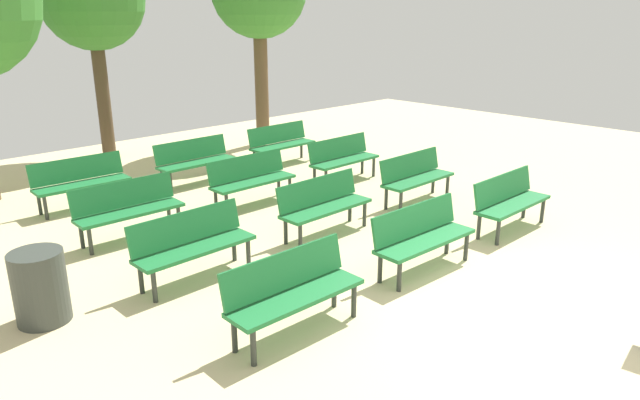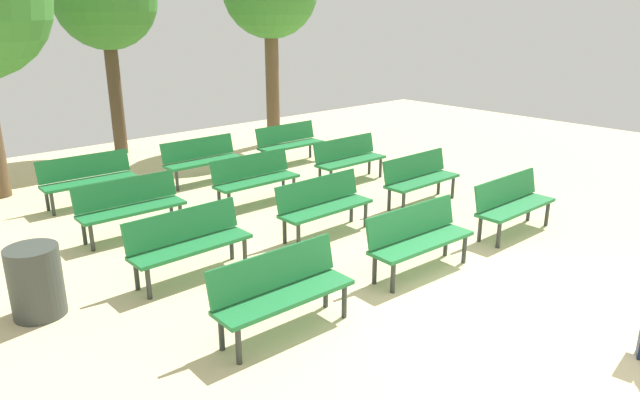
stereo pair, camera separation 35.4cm
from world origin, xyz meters
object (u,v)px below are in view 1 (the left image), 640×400
Objects in this scene: bench_r0_c0 at (292,289)px; bench_r2_c2 at (342,157)px; bench_r1_c0 at (192,242)px; tree_1 at (92,0)px; bench_r3_c0 at (81,180)px; bench_r0_c2 at (509,199)px; bench_r1_c1 at (323,203)px; bench_r0_c1 at (422,234)px; trash_bin at (40,287)px; bench_r2_c1 at (251,177)px; bench_r2_c0 at (128,207)px; bench_r3_c1 at (195,159)px; bench_r1_c2 at (415,175)px; bench_r3_c2 at (281,142)px.

bench_r2_c2 is at bearing 39.97° from bench_r0_c0.
tree_1 reaches higher than bench_r1_c0.
bench_r3_c0 is (0.11, 5.68, 0.00)m from bench_r0_c0.
bench_r2_c2 is at bearing 88.62° from bench_r0_c2.
bench_r0_c1 is at bearing -89.96° from bench_r1_c1.
trash_bin is (-4.11, 2.11, -0.09)m from bench_r0_c1.
bench_r2_c1 and bench_r3_c0 have the same top height.
bench_r2_c2 is 0.99× the size of bench_r3_c0.
bench_r0_c1 and bench_r2_c0 have the same top height.
bench_r1_c0 is at bearing -122.69° from bench_r3_c1.
bench_r2_c2 and bench_r3_c0 have the same top height.
bench_r0_c1 is 6.09m from bench_r3_c0.
trash_bin is at bearing -158.08° from bench_r2_c1.
bench_r0_c1 is 2.21m from bench_r0_c2.
bench_r1_c2 is at bearing 23.06° from bench_r0_c0.
bench_r0_c0 reaches higher than trash_bin.
bench_r0_c0 and bench_r1_c0 have the same top height.
bench_r0_c2 is at bearing -50.47° from bench_r3_c0.
bench_r2_c1 is at bearing -90.30° from bench_r3_c1.
bench_r2_c2 is at bearing -66.02° from tree_1.
bench_r2_c0 is 0.34× the size of tree_1.
bench_r0_c0 is 1.01× the size of bench_r2_c2.
bench_r1_c0 and bench_r2_c1 have the same top height.
bench_r3_c0 is at bearing 89.04° from bench_r2_c0.
bench_r2_c1 is at bearing -88.25° from tree_1.
bench_r1_c0 is 8.14m from tree_1.
bench_r1_c1 is at bearing 178.99° from bench_r1_c2.
bench_r1_c1 is (2.25, 1.83, 0.00)m from bench_r0_c0.
bench_r3_c1 is at bearing 110.97° from bench_r0_c2.
trash_bin is at bearing -151.98° from bench_r3_c2.
bench_r1_c1 is at bearing -1.31° from bench_r1_c0.
bench_r0_c1 is 6.06m from bench_r3_c2.
bench_r3_c1 reaches higher than trash_bin.
bench_r1_c0 and bench_r2_c2 have the same top height.
bench_r0_c0 is at bearing -141.33° from bench_r2_c2.
bench_r2_c2 is at bearing -40.48° from bench_r3_c1.
bench_r2_c1 is at bearing 177.93° from bench_r2_c2.
bench_r3_c0 is (-4.48, 2.03, 0.00)m from bench_r2_c2.
bench_r1_c0 is 1.88m from bench_r2_c0.
bench_r1_c1 is at bearing -141.85° from bench_r2_c2.
bench_r1_c0 is 2.30m from bench_r1_c1.
bench_r3_c0 and bench_r3_c1 have the same top height.
bench_r1_c0 and bench_r3_c1 have the same top height.
bench_r1_c1 is at bearing 92.86° from bench_r0_c1.
trash_bin is (-6.32, 2.17, -0.09)m from bench_r0_c2.
bench_r3_c2 is at bearing 28.33° from trash_bin.
tree_1 is at bearing 107.73° from bench_r1_c2.
bench_r0_c1 is 1.01× the size of bench_r3_c2.
bench_r0_c2 is at bearing -91.58° from bench_r3_c2.
bench_r3_c2 is 1.94× the size of trash_bin.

